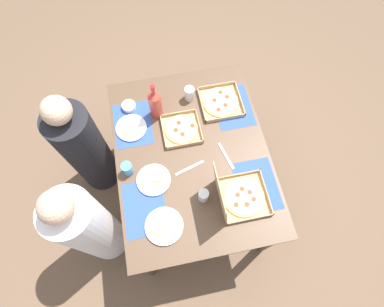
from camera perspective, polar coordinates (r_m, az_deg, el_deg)
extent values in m
plane|color=brown|center=(2.78, 0.00, -6.54)|extent=(6.00, 6.00, 0.00)
cylinder|color=#3F3328|center=(2.37, 14.47, -15.60)|extent=(0.07, 0.07, 0.75)
cylinder|color=#3F3328|center=(2.77, 6.80, 9.86)|extent=(0.07, 0.07, 0.75)
cylinder|color=#3F3328|center=(2.31, -8.59, -20.39)|extent=(0.07, 0.07, 0.75)
cylinder|color=#3F3328|center=(2.72, -12.22, 6.52)|extent=(0.07, 0.07, 0.75)
cube|color=brown|center=(2.07, 0.00, -0.17)|extent=(1.36, 1.03, 0.03)
cube|color=#2D4C9E|center=(2.02, 12.07, -5.90)|extent=(0.36, 0.26, 0.00)
cube|color=#2D4C9E|center=(2.26, 7.67, 8.70)|extent=(0.36, 0.26, 0.00)
cube|color=#2D4C9E|center=(1.96, -8.89, -10.03)|extent=(0.36, 0.26, 0.00)
cube|color=#2D4C9E|center=(2.20, -11.06, 5.43)|extent=(0.36, 0.26, 0.00)
cube|color=tan|center=(1.98, 9.60, -8.08)|extent=(0.30, 0.30, 0.01)
cube|color=tan|center=(1.93, 10.86, -12.02)|extent=(0.01, 0.30, 0.03)
cube|color=tan|center=(2.00, 8.57, -3.98)|extent=(0.01, 0.30, 0.03)
cube|color=tan|center=(2.00, 13.74, -7.01)|extent=(0.30, 0.01, 0.03)
cube|color=tan|center=(1.93, 5.47, -8.84)|extent=(0.30, 0.01, 0.03)
cylinder|color=#E0B76B|center=(1.97, 9.64, -8.00)|extent=(0.26, 0.26, 0.01)
cylinder|color=#EFD67F|center=(1.96, 9.68, -7.94)|extent=(0.24, 0.24, 0.00)
cylinder|color=red|center=(1.97, 9.38, -6.54)|extent=(0.03, 0.03, 0.00)
cylinder|color=red|center=(1.95, 8.56, -7.67)|extent=(0.03, 0.03, 0.00)
cylinder|color=red|center=(1.94, 8.30, -9.48)|extent=(0.03, 0.03, 0.00)
cylinder|color=red|center=(1.95, 10.27, -9.37)|extent=(0.03, 0.03, 0.00)
cylinder|color=red|center=(1.96, 11.51, -8.39)|extent=(0.03, 0.03, 0.00)
cylinder|color=red|center=(1.97, 10.79, -7.14)|extent=(0.03, 0.03, 0.00)
cube|color=tan|center=(1.77, 5.32, -7.57)|extent=(0.30, 0.04, 0.30)
cube|color=tan|center=(2.26, 5.38, 9.46)|extent=(0.29, 0.29, 0.01)
cube|color=tan|center=(2.17, 6.32, 6.62)|extent=(0.01, 0.29, 0.03)
cube|color=tan|center=(2.33, 4.57, 12.60)|extent=(0.01, 0.29, 0.03)
cube|color=tan|center=(2.28, 8.97, 10.23)|extent=(0.29, 0.01, 0.03)
cube|color=tan|center=(2.22, 1.79, 9.14)|extent=(0.29, 0.01, 0.03)
cylinder|color=#E0B76B|center=(2.25, 5.40, 9.58)|extent=(0.26, 0.26, 0.01)
cylinder|color=#EFD67F|center=(2.25, 5.42, 9.70)|extent=(0.23, 0.23, 0.00)
cylinder|color=red|center=(2.29, 5.35, 11.38)|extent=(0.03, 0.03, 0.00)
cylinder|color=red|center=(2.25, 4.24, 9.96)|extent=(0.03, 0.03, 0.00)
cylinder|color=red|center=(2.20, 5.00, 8.20)|extent=(0.03, 0.03, 0.00)
cylinder|color=red|center=(2.23, 6.28, 9.05)|extent=(0.03, 0.03, 0.00)
cylinder|color=red|center=(2.27, 6.58, 10.55)|extent=(0.03, 0.03, 0.00)
cube|color=tan|center=(2.14, -1.99, 4.44)|extent=(0.26, 0.26, 0.01)
cube|color=tan|center=(2.06, -1.35, 1.62)|extent=(0.01, 0.26, 0.03)
cube|color=tan|center=(2.18, -2.64, 7.56)|extent=(0.01, 0.26, 0.03)
cube|color=tan|center=(2.13, 1.39, 5.28)|extent=(0.26, 0.01, 0.03)
cube|color=tan|center=(2.12, -5.43, 4.05)|extent=(0.26, 0.01, 0.03)
cylinder|color=#E0B76B|center=(2.13, -2.00, 4.56)|extent=(0.23, 0.23, 0.01)
cylinder|color=#EFD67F|center=(2.12, -2.01, 4.66)|extent=(0.21, 0.21, 0.00)
cylinder|color=red|center=(2.14, -2.51, 5.80)|extent=(0.03, 0.03, 0.00)
cylinder|color=red|center=(2.11, -3.07, 4.41)|extent=(0.03, 0.03, 0.00)
cylinder|color=red|center=(2.10, -1.79, 3.66)|extent=(0.03, 0.03, 0.00)
cylinder|color=red|center=(2.13, 0.07, 5.25)|extent=(0.03, 0.03, 0.00)
cylinder|color=white|center=(2.18, -11.30, 4.67)|extent=(0.21, 0.21, 0.01)
cylinder|color=white|center=(2.17, -11.33, 4.77)|extent=(0.22, 0.22, 0.01)
cylinder|color=#E0B76B|center=(2.16, -11.83, 4.38)|extent=(0.09, 0.09, 0.01)
cylinder|color=#EFD67F|center=(2.16, -11.86, 4.46)|extent=(0.07, 0.07, 0.00)
cylinder|color=white|center=(1.91, -5.24, -13.43)|extent=(0.23, 0.23, 0.01)
cylinder|color=white|center=(1.91, -5.26, -13.38)|extent=(0.24, 0.24, 0.01)
cylinder|color=#E0B76B|center=(1.90, -5.85, -14.00)|extent=(0.10, 0.10, 0.01)
cylinder|color=#EFD67F|center=(1.89, -5.87, -13.96)|extent=(0.08, 0.08, 0.00)
cylinder|color=white|center=(2.00, -7.19, -4.97)|extent=(0.21, 0.21, 0.01)
cylinder|color=white|center=(1.99, -7.22, -4.90)|extent=(0.22, 0.22, 0.01)
cylinder|color=#E0B76B|center=(1.99, -6.74, -4.27)|extent=(0.09, 0.09, 0.01)
cylinder|color=#EFD67F|center=(1.98, -6.76, -4.21)|extent=(0.08, 0.08, 0.00)
cylinder|color=#B2382D|center=(2.13, -6.80, 8.95)|extent=(0.09, 0.09, 0.22)
cone|color=#B2382D|center=(2.02, -7.20, 10.93)|extent=(0.09, 0.09, 0.04)
cylinder|color=#B2382D|center=(1.98, -7.36, 11.69)|extent=(0.03, 0.03, 0.06)
cylinder|color=red|center=(1.96, -7.48, 12.26)|extent=(0.03, 0.03, 0.01)
cylinder|color=silver|center=(2.23, -0.49, 11.18)|extent=(0.07, 0.07, 0.11)
cylinder|color=teal|center=(2.01, -12.00, -2.79)|extent=(0.07, 0.07, 0.10)
cylinder|color=silver|center=(1.91, 2.17, -7.90)|extent=(0.07, 0.07, 0.10)
cylinder|color=white|center=(2.26, -11.76, 8.67)|extent=(0.10, 0.10, 0.04)
cube|color=#B7B7BC|center=(2.06, 6.39, -0.45)|extent=(0.21, 0.07, 0.00)
cube|color=#B7B7BC|center=(2.01, -0.45, -2.72)|extent=(0.08, 0.21, 0.00)
cylinder|color=white|center=(2.29, -18.32, -13.25)|extent=(0.32, 0.32, 1.02)
sphere|color=#D1A889|center=(1.73, -24.21, -9.13)|extent=(0.19, 0.19, 0.19)
cylinder|color=black|center=(2.51, -19.08, 0.39)|extent=(0.32, 0.32, 0.98)
sphere|color=#D1A889|center=(2.03, -24.12, 7.35)|extent=(0.19, 0.19, 0.19)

